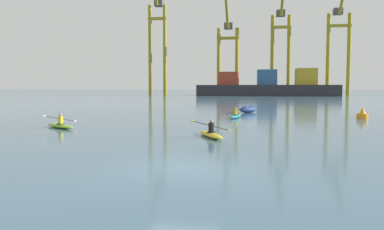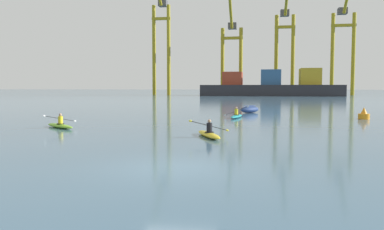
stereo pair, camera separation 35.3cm
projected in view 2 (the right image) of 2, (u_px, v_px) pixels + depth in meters
The scene contains 11 objects.
ground_plane at pixel (175, 168), 12.78m from camera, with size 800.00×800.00×0.00m, color #476B84.
container_barge at pixel (271, 87), 116.69m from camera, with size 41.27×10.61×8.09m.
gantry_crane_west at pixel (161, 35), 129.67m from camera, with size 6.26×16.73×42.06m.
gantry_crane_west_mid at pixel (232, 49), 128.60m from camera, with size 7.25×15.16×31.36m.
gantry_crane_east_mid at pixel (285, 41), 125.98m from camera, with size 6.50×19.83×34.40m.
gantry_crane_east at pixel (343, 40), 123.90m from camera, with size 7.58×15.13×36.15m.
capsized_dinghy at pixel (250, 109), 39.85m from camera, with size 2.40×2.76×0.76m.
channel_buoy at pixel (364, 115), 32.05m from camera, with size 0.90×0.90×1.00m.
kayak_yellow at pixel (209, 134), 20.59m from camera, with size 2.04×3.34×0.96m.
kayak_teal at pixel (236, 116), 33.41m from camera, with size 2.14×3.45×1.08m.
kayak_lime at pixel (60, 125), 25.24m from camera, with size 3.07×2.53×0.95m.
Camera 2 is at (2.74, -12.33, 2.65)m, focal length 36.47 mm.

